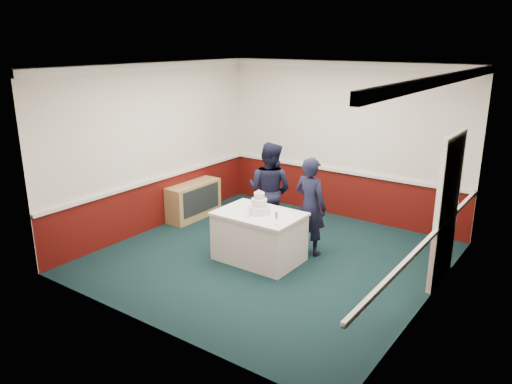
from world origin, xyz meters
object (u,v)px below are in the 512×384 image
Objects in this scene: cake_table at (259,236)px; cake_knife at (250,216)px; wedding_cake at (259,206)px; person_man at (270,190)px; sideboard at (194,200)px; champagne_flute at (276,216)px; person_woman at (310,206)px.

cake_knife reaches higher than cake_table.
wedding_cake reaches higher than cake_knife.
cake_knife is at bearing 104.89° from person_man.
champagne_flute is at bearing -23.21° from sideboard.
cake_table is 6.44× the size of champagne_flute.
person_man is at bearing -5.28° from person_woman.
person_man reaches higher than champagne_flute.
person_woman reaches higher than cake_knife.
person_woman is at bearing 54.07° from cake_table.
wedding_cake is 0.23× the size of person_woman.
champagne_flute is at bearing -29.25° from wedding_cake.
person_man is (-0.43, 0.93, 0.45)m from cake_table.
wedding_cake is 1.78× the size of champagne_flute.
cake_table is 0.82× the size of person_woman.
sideboard is 2.41m from wedding_cake.
sideboard is 5.85× the size of champagne_flute.
cake_table is 0.50m from wedding_cake.
person_man is 0.97m from person_woman.
person_woman reaches higher than wedding_cake.
sideboard is 5.45× the size of cake_knife.
wedding_cake is 1.65× the size of cake_knife.
sideboard is 3.30× the size of wedding_cake.
wedding_cake is at bearing -21.74° from sideboard.
cake_table is at bearing -21.74° from sideboard.
wedding_cake is 0.57m from champagne_flute.
champagne_flute is at bearing -25.25° from cake_knife.
cake_table is 3.63× the size of wedding_cake.
champagne_flute is at bearing 122.96° from person_man.
cake_knife is 1.20m from person_man.
person_woman is at bearing 54.07° from wedding_cake.
sideboard is 0.70× the size of person_man.
champagne_flute reaches higher than cake_table.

